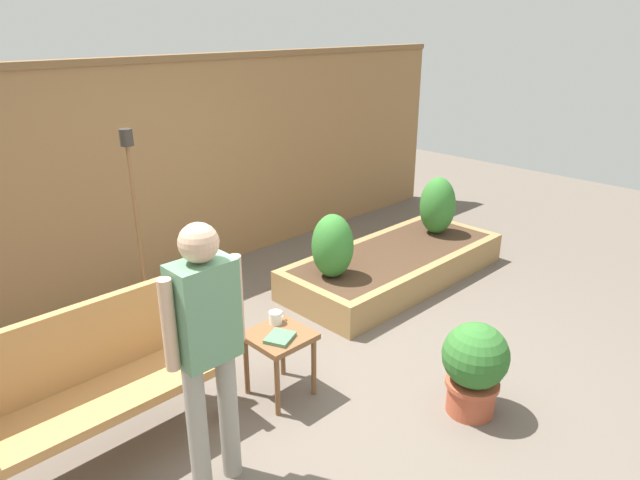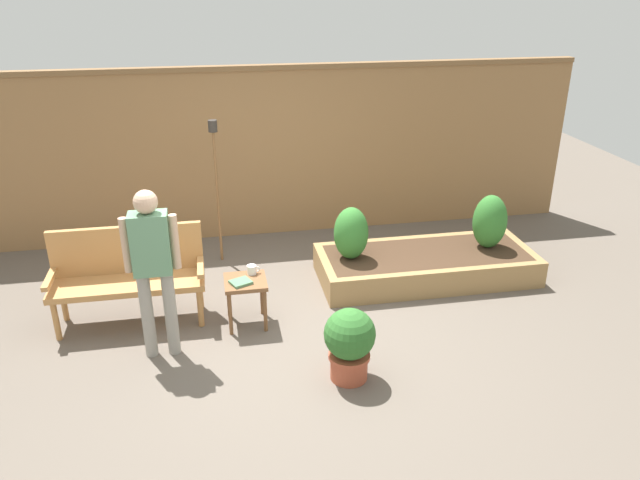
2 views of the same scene
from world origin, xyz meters
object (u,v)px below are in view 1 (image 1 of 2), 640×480
side_table (279,344)px  shrub_near_bench (333,246)px  potted_boxwood (474,365)px  person_by_bench (206,339)px  shrub_far_corner (438,206)px  tiki_torch (134,196)px  garden_bench (98,372)px  cup_on_table (276,317)px  book_on_table (280,338)px

side_table → shrub_near_bench: (1.19, 0.67, 0.19)m
potted_boxwood → person_by_bench: 1.80m
shrub_far_corner → tiki_torch: tiki_torch is taller
garden_bench → person_by_bench: bearing=-65.4°
shrub_near_bench → shrub_far_corner: shrub_far_corner is taller
garden_bench → person_by_bench: 0.85m
side_table → potted_boxwood: potted_boxwood is taller
shrub_far_corner → cup_on_table: bearing=-168.6°
garden_bench → cup_on_table: (1.18, -0.20, -0.02)m
cup_on_table → book_on_table: (-0.12, -0.19, -0.03)m
side_table → potted_boxwood: (0.78, -1.03, -0.04)m
tiki_torch → potted_boxwood: bearing=-69.2°
book_on_table → person_by_bench: bearing=178.8°
garden_bench → person_by_bench: (0.32, -0.69, 0.39)m
shrub_far_corner → garden_bench: bearing=-174.9°
cup_on_table → potted_boxwood: (0.71, -1.16, -0.16)m
book_on_table → tiki_torch: bearing=71.3°
book_on_table → tiki_torch: size_ratio=0.11×
cup_on_table → shrub_far_corner: 2.77m
garden_bench → side_table: (1.10, -0.32, -0.15)m
side_table → book_on_table: 0.12m
potted_boxwood → tiki_torch: tiki_torch is taller
shrub_near_bench → shrub_far_corner: 1.60m
book_on_table → shrub_near_bench: (1.24, 0.73, 0.10)m
person_by_bench → tiki_torch: bearing=72.5°
shrub_far_corner → tiki_torch: size_ratio=0.37×
side_table → shrub_near_bench: size_ratio=0.82×
cup_on_table → shrub_near_bench: (1.12, 0.54, 0.07)m
potted_boxwood → shrub_near_bench: bearing=76.5°
side_table → shrub_far_corner: size_ratio=0.78×
potted_boxwood → garden_bench: bearing=144.3°
book_on_table → shrub_near_bench: size_ratio=0.32×
side_table → cup_on_table: bearing=58.4°
potted_boxwood → person_by_bench: person_by_bench is taller
cup_on_table → tiki_torch: size_ratio=0.08×
potted_boxwood → shrub_near_bench: (0.41, 1.70, 0.23)m
garden_bench → tiki_torch: 1.63m
garden_bench → shrub_far_corner: (3.89, 0.35, 0.06)m
cup_on_table → person_by_bench: 1.08m
cup_on_table → potted_boxwood: bearing=-58.6°
side_table → tiki_torch: bearing=97.1°
cup_on_table → book_on_table: bearing=-123.3°
cup_on_table → shrub_near_bench: size_ratio=0.22×
cup_on_table → shrub_far_corner: (2.71, 0.54, 0.08)m
person_by_bench → garden_bench: bearing=114.6°
garden_bench → potted_boxwood: (1.89, -1.35, -0.18)m
side_table → potted_boxwood: bearing=-52.9°
potted_boxwood → shrub_far_corner: size_ratio=1.05×
potted_boxwood → shrub_near_bench: shrub_near_bench is taller
cup_on_table → side_table: bearing=-121.6°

